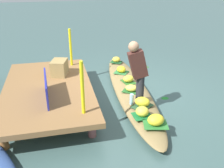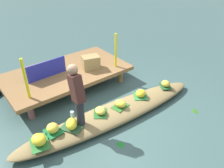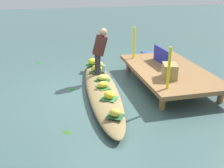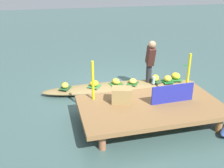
# 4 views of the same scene
# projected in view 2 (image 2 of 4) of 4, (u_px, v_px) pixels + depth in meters

# --- Properties ---
(canal_water) EXTENTS (40.00, 40.00, 0.00)m
(canal_water) POSITION_uv_depth(u_px,v_px,m) (114.00, 118.00, 4.99)
(canal_water) COLOR #3A5552
(canal_water) RESTS_ON ground
(dock_platform) EXTENTS (3.20, 1.80, 0.44)m
(dock_platform) POSITION_uv_depth(u_px,v_px,m) (66.00, 73.00, 5.95)
(dock_platform) COLOR brown
(dock_platform) RESTS_ON ground
(vendor_boat) EXTENTS (4.54, 1.06, 0.23)m
(vendor_boat) POSITION_uv_depth(u_px,v_px,m) (114.00, 114.00, 4.93)
(vendor_boat) COLOR olive
(vendor_boat) RESTS_ON ground
(leaf_mat_0) EXTENTS (0.40, 0.47, 0.01)m
(leaf_mat_0) POSITION_uv_depth(u_px,v_px,m) (40.00, 143.00, 4.03)
(leaf_mat_0) COLOR #2A712F
(leaf_mat_0) RESTS_ON vendor_boat
(banana_bunch_0) EXTENTS (0.28, 0.32, 0.19)m
(banana_bunch_0) POSITION_uv_depth(u_px,v_px,m) (39.00, 140.00, 3.98)
(banana_bunch_0) COLOR yellow
(banana_bunch_0) RESTS_ON vendor_boat
(leaf_mat_1) EXTENTS (0.44, 0.49, 0.01)m
(leaf_mat_1) POSITION_uv_depth(u_px,v_px,m) (72.00, 127.00, 4.39)
(leaf_mat_1) COLOR #2A4F30
(leaf_mat_1) RESTS_ON vendor_boat
(banana_bunch_1) EXTENTS (0.32, 0.35, 0.19)m
(banana_bunch_1) POSITION_uv_depth(u_px,v_px,m) (72.00, 124.00, 4.34)
(banana_bunch_1) COLOR yellow
(banana_bunch_1) RESTS_ON vendor_boat
(leaf_mat_2) EXTENTS (0.43, 0.45, 0.01)m
(leaf_mat_2) POSITION_uv_depth(u_px,v_px,m) (100.00, 113.00, 4.76)
(leaf_mat_2) COLOR #255C26
(leaf_mat_2) RESTS_ON vendor_boat
(banana_bunch_2) EXTENTS (0.28, 0.31, 0.14)m
(banana_bunch_2) POSITION_uv_depth(u_px,v_px,m) (100.00, 111.00, 4.72)
(banana_bunch_2) COLOR #E6D24A
(banana_bunch_2) RESTS_ON vendor_boat
(leaf_mat_3) EXTENTS (0.44, 0.45, 0.01)m
(leaf_mat_3) POSITION_uv_depth(u_px,v_px,m) (140.00, 96.00, 5.30)
(leaf_mat_3) COLOR #31783C
(leaf_mat_3) RESTS_ON vendor_boat
(banana_bunch_3) EXTENTS (0.31, 0.29, 0.17)m
(banana_bunch_3) POSITION_uv_depth(u_px,v_px,m) (141.00, 93.00, 5.26)
(banana_bunch_3) COLOR yellow
(banana_bunch_3) RESTS_ON vendor_boat
(leaf_mat_4) EXTENTS (0.38, 0.40, 0.01)m
(leaf_mat_4) POSITION_uv_depth(u_px,v_px,m) (165.00, 86.00, 5.68)
(leaf_mat_4) COLOR #1F5029
(leaf_mat_4) RESTS_ON vendor_boat
(banana_bunch_4) EXTENTS (0.22, 0.25, 0.16)m
(banana_bunch_4) POSITION_uv_depth(u_px,v_px,m) (166.00, 84.00, 5.64)
(banana_bunch_4) COLOR gold
(banana_bunch_4) RESTS_ON vendor_boat
(leaf_mat_5) EXTENTS (0.31, 0.35, 0.01)m
(leaf_mat_5) POSITION_uv_depth(u_px,v_px,m) (53.00, 132.00, 4.29)
(leaf_mat_5) COLOR #186830
(leaf_mat_5) RESTS_ON vendor_boat
(banana_bunch_5) EXTENTS (0.26, 0.27, 0.18)m
(banana_bunch_5) POSITION_uv_depth(u_px,v_px,m) (53.00, 128.00, 4.24)
(banana_bunch_5) COLOR yellow
(banana_bunch_5) RESTS_ON vendor_boat
(leaf_mat_6) EXTENTS (0.41, 0.33, 0.01)m
(leaf_mat_6) POSITION_uv_depth(u_px,v_px,m) (120.00, 106.00, 4.96)
(leaf_mat_6) COLOR #2C6423
(leaf_mat_6) RESTS_ON vendor_boat
(banana_bunch_6) EXTENTS (0.26, 0.30, 0.16)m
(banana_bunch_6) POSITION_uv_depth(u_px,v_px,m) (120.00, 104.00, 4.92)
(banana_bunch_6) COLOR yellow
(banana_bunch_6) RESTS_ON vendor_boat
(vendor_person) EXTENTS (0.21, 0.42, 1.25)m
(vendor_person) POSITION_uv_depth(u_px,v_px,m) (77.00, 93.00, 4.17)
(vendor_person) COLOR #28282D
(vendor_person) RESTS_ON vendor_boat
(water_bottle) EXTENTS (0.08, 0.08, 0.22)m
(water_bottle) POSITION_uv_depth(u_px,v_px,m) (73.00, 116.00, 4.52)
(water_bottle) COLOR #ACD3EC
(water_bottle) RESTS_ON vendor_boat
(market_banner) EXTENTS (1.02, 0.07, 0.43)m
(market_banner) POSITION_uv_depth(u_px,v_px,m) (47.00, 69.00, 5.54)
(market_banner) COLOR navy
(market_banner) RESTS_ON dock_platform
(railing_post_west) EXTENTS (0.06, 0.06, 0.93)m
(railing_post_west) POSITION_uv_depth(u_px,v_px,m) (26.00, 79.00, 4.64)
(railing_post_west) COLOR yellow
(railing_post_west) RESTS_ON dock_platform
(railing_post_east) EXTENTS (0.06, 0.06, 0.93)m
(railing_post_east) POSITION_uv_depth(u_px,v_px,m) (116.00, 51.00, 5.90)
(railing_post_east) COLOR yellow
(railing_post_east) RESTS_ON dock_platform
(produce_crate) EXTENTS (0.51, 0.43, 0.35)m
(produce_crate) POSITION_uv_depth(u_px,v_px,m) (91.00, 62.00, 5.96)
(produce_crate) COLOR olive
(produce_crate) RESTS_ON dock_platform
(drifting_plant_0) EXTENTS (0.21, 0.22, 0.01)m
(drifting_plant_0) POSITION_uv_depth(u_px,v_px,m) (195.00, 111.00, 5.18)
(drifting_plant_0) COLOR #2D5F1A
(drifting_plant_0) RESTS_ON ground
(drifting_plant_2) EXTENTS (0.14, 0.17, 0.01)m
(drifting_plant_2) POSITION_uv_depth(u_px,v_px,m) (121.00, 145.00, 4.31)
(drifting_plant_2) COLOR #1C7526
(drifting_plant_2) RESTS_ON ground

